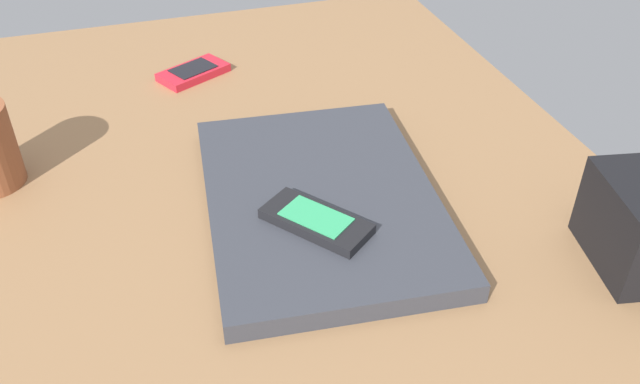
% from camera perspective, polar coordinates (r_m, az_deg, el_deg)
% --- Properties ---
extents(desk_surface, '(1.20, 0.80, 0.03)m').
position_cam_1_polar(desk_surface, '(0.76, -2.67, -2.73)').
color(desk_surface, olive).
rests_on(desk_surface, ground).
extents(laptop_closed, '(0.38, 0.28, 0.02)m').
position_cam_1_polar(laptop_closed, '(0.75, -0.00, -0.53)').
color(laptop_closed, '#33353D').
rests_on(laptop_closed, desk_surface).
extents(cell_phone_on_laptop, '(0.12, 0.11, 0.01)m').
position_cam_1_polar(cell_phone_on_laptop, '(0.70, -0.33, -2.46)').
color(cell_phone_on_laptop, black).
rests_on(cell_phone_on_laptop, laptop_closed).
extents(cell_phone_on_desk, '(0.10, 0.11, 0.01)m').
position_cam_1_polar(cell_phone_on_desk, '(1.05, -10.64, 9.92)').
color(cell_phone_on_desk, red).
rests_on(cell_phone_on_desk, desk_surface).
extents(desk_organizer, '(0.13, 0.09, 0.09)m').
position_cam_1_polar(desk_organizer, '(0.73, 25.26, -2.56)').
color(desk_organizer, black).
rests_on(desk_organizer, desk_surface).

